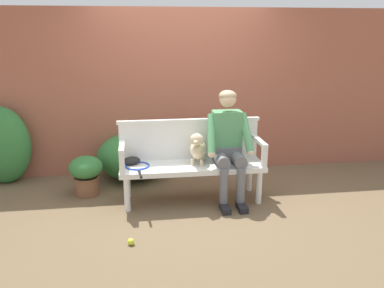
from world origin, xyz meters
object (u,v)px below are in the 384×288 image
(baseball_glove, at_px, (131,161))
(tennis_racket, at_px, (138,166))
(person_seated, at_px, (228,142))
(dog_on_bench, at_px, (198,148))
(potted_plant, at_px, (86,173))
(tennis_ball, at_px, (131,242))
(garden_bench, at_px, (192,169))

(baseball_glove, bearing_deg, tennis_racket, -84.53)
(person_seated, height_order, dog_on_bench, person_seated)
(tennis_racket, bearing_deg, potted_plant, 149.41)
(baseball_glove, bearing_deg, potted_plant, 129.25)
(baseball_glove, relative_size, tennis_ball, 3.33)
(dog_on_bench, xyz_separation_m, tennis_ball, (-0.80, -0.97, -0.63))
(potted_plant, bearing_deg, person_seated, -12.20)
(dog_on_bench, relative_size, potted_plant, 0.80)
(person_seated, bearing_deg, tennis_racket, -179.60)
(person_seated, bearing_deg, tennis_ball, -140.46)
(garden_bench, xyz_separation_m, potted_plant, (-1.29, 0.35, -0.11))
(garden_bench, bearing_deg, baseball_glove, 172.65)
(baseball_glove, bearing_deg, tennis_ball, -117.00)
(person_seated, xyz_separation_m, baseball_glove, (-1.15, 0.11, -0.22))
(dog_on_bench, distance_m, potted_plant, 1.45)
(garden_bench, height_order, tennis_racket, tennis_racket)
(dog_on_bench, height_order, baseball_glove, dog_on_bench)
(garden_bench, height_order, tennis_ball, garden_bench)
(person_seated, height_order, tennis_ball, person_seated)
(garden_bench, relative_size, tennis_racket, 2.99)
(garden_bench, bearing_deg, tennis_ball, -126.86)
(person_seated, relative_size, potted_plant, 2.65)
(tennis_racket, distance_m, potted_plant, 0.77)
(garden_bench, height_order, baseball_glove, baseball_glove)
(garden_bench, distance_m, potted_plant, 1.34)
(person_seated, distance_m, potted_plant, 1.81)
(person_seated, relative_size, dog_on_bench, 3.33)
(person_seated, relative_size, tennis_ball, 20.19)
(tennis_racket, bearing_deg, garden_bench, 2.26)
(garden_bench, relative_size, potted_plant, 3.40)
(dog_on_bench, bearing_deg, tennis_racket, -178.46)
(garden_bench, height_order, potted_plant, potted_plant)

